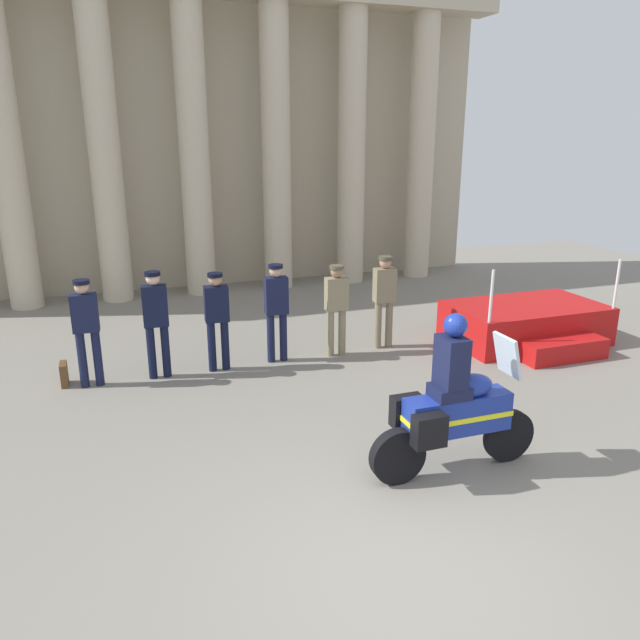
# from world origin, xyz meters

# --- Properties ---
(ground_plane) EXTENTS (28.00, 28.00, 0.00)m
(ground_plane) POSITION_xyz_m (0.00, 0.00, 0.00)
(ground_plane) COLOR gray
(colonnade_backdrop) EXTENTS (15.33, 1.55, 8.04)m
(colonnade_backdrop) POSITION_xyz_m (-0.14, 11.15, 4.08)
(colonnade_backdrop) COLOR #B6AB91
(colonnade_backdrop) RESTS_ON ground_plane
(reviewing_stand) EXTENTS (2.80, 2.14, 1.61)m
(reviewing_stand) POSITION_xyz_m (5.00, 4.81, 0.34)
(reviewing_stand) COLOR #B71414
(reviewing_stand) RESTS_ON ground_plane
(officer_in_row_0) EXTENTS (0.39, 0.24, 1.68)m
(officer_in_row_0) POSITION_xyz_m (-2.66, 5.29, 0.99)
(officer_in_row_0) COLOR #141938
(officer_in_row_0) RESTS_ON ground_plane
(officer_in_row_1) EXTENTS (0.39, 0.24, 1.72)m
(officer_in_row_1) POSITION_xyz_m (-1.64, 5.31, 1.02)
(officer_in_row_1) COLOR black
(officer_in_row_1) RESTS_ON ground_plane
(officer_in_row_2) EXTENTS (0.39, 0.24, 1.63)m
(officer_in_row_2) POSITION_xyz_m (-0.69, 5.31, 0.96)
(officer_in_row_2) COLOR black
(officer_in_row_2) RESTS_ON ground_plane
(officer_in_row_3) EXTENTS (0.39, 0.24, 1.68)m
(officer_in_row_3) POSITION_xyz_m (0.33, 5.40, 0.99)
(officer_in_row_3) COLOR #141938
(officer_in_row_3) RESTS_ON ground_plane
(officer_in_row_4) EXTENTS (0.39, 0.24, 1.61)m
(officer_in_row_4) POSITION_xyz_m (1.38, 5.34, 0.95)
(officer_in_row_4) COLOR #847A5B
(officer_in_row_4) RESTS_ON ground_plane
(officer_in_row_5) EXTENTS (0.39, 0.24, 1.68)m
(officer_in_row_5) POSITION_xyz_m (2.34, 5.45, 0.99)
(officer_in_row_5) COLOR #7A7056
(officer_in_row_5) RESTS_ON ground_plane
(motorcycle_with_rider) EXTENTS (2.09, 0.70, 1.90)m
(motorcycle_with_rider) POSITION_xyz_m (1.21, 1.26, 0.79)
(motorcycle_with_rider) COLOR black
(motorcycle_with_rider) RESTS_ON ground_plane
(briefcase_on_ground) EXTENTS (0.10, 0.32, 0.36)m
(briefcase_on_ground) POSITION_xyz_m (-3.07, 5.46, 0.18)
(briefcase_on_ground) COLOR brown
(briefcase_on_ground) RESTS_ON ground_plane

